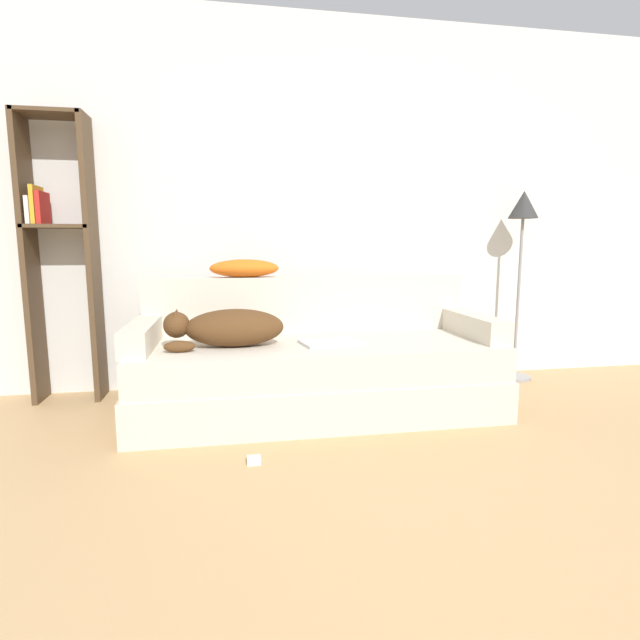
# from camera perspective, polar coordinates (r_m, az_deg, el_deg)

# --- Properties ---
(wall_back) EXTENTS (7.92, 0.06, 2.70)m
(wall_back) POSITION_cam_1_polar(r_m,az_deg,el_deg) (3.86, 0.30, 12.95)
(wall_back) COLOR silver
(wall_back) RESTS_ON ground_plane
(couch) EXTENTS (2.25, 0.92, 0.46)m
(couch) POSITION_cam_1_polar(r_m,az_deg,el_deg) (3.19, -0.31, -6.53)
(couch) COLOR beige
(couch) RESTS_ON ground_plane
(couch_backrest) EXTENTS (2.21, 0.15, 0.38)m
(couch_backrest) POSITION_cam_1_polar(r_m,az_deg,el_deg) (3.49, -1.42, 1.85)
(couch_backrest) COLOR beige
(couch_backrest) RESTS_ON couch
(couch_arm_left) EXTENTS (0.15, 0.73, 0.15)m
(couch_arm_left) POSITION_cam_1_polar(r_m,az_deg,el_deg) (3.12, -19.67, -1.66)
(couch_arm_left) COLOR beige
(couch_arm_left) RESTS_ON couch
(couch_arm_right) EXTENTS (0.15, 0.73, 0.15)m
(couch_arm_right) POSITION_cam_1_polar(r_m,az_deg,el_deg) (3.46, 17.10, -0.57)
(couch_arm_right) COLOR beige
(couch_arm_right) RESTS_ON couch
(dog) EXTENTS (0.70, 0.28, 0.23)m
(dog) POSITION_cam_1_polar(r_m,az_deg,el_deg) (3.01, -10.48, -0.88)
(dog) COLOR #513319
(dog) RESTS_ON couch
(laptop) EXTENTS (0.39, 0.30, 0.02)m
(laptop) POSITION_cam_1_polar(r_m,az_deg,el_deg) (3.05, 1.26, -2.60)
(laptop) COLOR silver
(laptop) RESTS_ON couch
(throw_pillow) EXTENTS (0.46, 0.21, 0.12)m
(throw_pillow) POSITION_cam_1_polar(r_m,az_deg,el_deg) (3.43, -8.63, 5.86)
(throw_pillow) COLOR orange
(throw_pillow) RESTS_ON couch_backrest
(bookshelf) EXTENTS (0.43, 0.26, 1.90)m
(bookshelf) POSITION_cam_1_polar(r_m,az_deg,el_deg) (3.77, -27.65, 7.43)
(bookshelf) COLOR #4C3823
(bookshelf) RESTS_ON ground_plane
(floor_lamp) EXTENTS (0.26, 0.26, 1.46)m
(floor_lamp) POSITION_cam_1_polar(r_m,az_deg,el_deg) (4.17, 22.09, 9.19)
(floor_lamp) COLOR gray
(floor_lamp) RESTS_ON ground_plane
(power_adapter) EXTENTS (0.07, 0.07, 0.03)m
(power_adapter) POSITION_cam_1_polar(r_m,az_deg,el_deg) (2.55, -7.57, -15.60)
(power_adapter) COLOR silver
(power_adapter) RESTS_ON ground_plane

